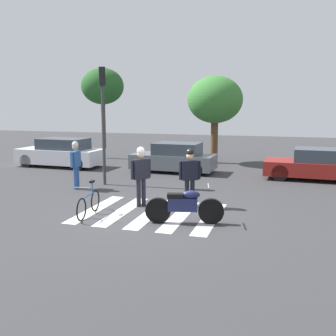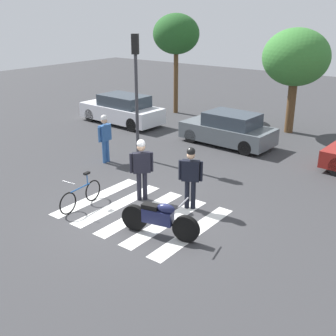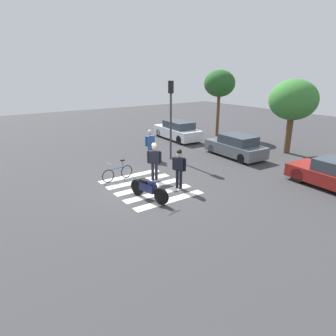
% 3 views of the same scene
% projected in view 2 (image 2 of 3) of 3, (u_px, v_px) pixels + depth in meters
% --- Properties ---
extents(ground_plane, '(60.00, 60.00, 0.00)m').
position_uv_depth(ground_plane, '(141.00, 213.00, 11.98)').
color(ground_plane, '#38383A').
extents(police_motorcycle, '(2.12, 0.75, 1.07)m').
position_uv_depth(police_motorcycle, '(159.00, 219.00, 10.62)').
color(police_motorcycle, black).
rests_on(police_motorcycle, ground_plane).
extents(leaning_bicycle, '(0.46, 1.71, 0.99)m').
position_uv_depth(leaning_bicycle, '(81.00, 195.00, 12.21)').
color(leaning_bicycle, black).
rests_on(leaning_bicycle, ground_plane).
extents(officer_on_foot, '(0.49, 0.56, 1.91)m').
position_uv_depth(officer_on_foot, '(142.00, 165.00, 12.43)').
color(officer_on_foot, black).
rests_on(officer_on_foot, ground_plane).
extents(officer_by_motorcycle, '(0.63, 0.40, 1.86)m').
position_uv_depth(officer_by_motorcycle, '(191.00, 173.00, 11.89)').
color(officer_by_motorcycle, black).
rests_on(officer_by_motorcycle, ground_plane).
extents(pedestrian_bystander, '(0.24, 0.69, 1.84)m').
position_uv_depth(pedestrian_bystander, '(105.00, 135.00, 15.60)').
color(pedestrian_bystander, '#2D5999').
rests_on(pedestrian_bystander, ground_plane).
extents(crosswalk_stripes, '(4.05, 3.36, 0.01)m').
position_uv_depth(crosswalk_stripes, '(141.00, 213.00, 11.97)').
color(crosswalk_stripes, silver).
rests_on(crosswalk_stripes, ground_plane).
extents(car_white_van, '(4.50, 1.92, 1.48)m').
position_uv_depth(car_white_van, '(122.00, 110.00, 21.16)').
color(car_white_van, black).
rests_on(car_white_van, ground_plane).
extents(car_grey_coupe, '(4.01, 1.88, 1.41)m').
position_uv_depth(car_grey_coupe, '(228.00, 130.00, 17.82)').
color(car_grey_coupe, black).
rests_on(car_grey_coupe, ground_plane).
extents(traffic_light_pole, '(0.33, 0.36, 4.64)m').
position_uv_depth(traffic_light_pole, '(136.00, 78.00, 15.32)').
color(traffic_light_pole, '#38383D').
rests_on(traffic_light_pole, ground_plane).
extents(street_tree_near, '(2.47, 2.47, 5.29)m').
position_uv_depth(street_tree_near, '(176.00, 35.00, 22.20)').
color(street_tree_near, brown).
rests_on(street_tree_near, ground_plane).
extents(street_tree_mid, '(2.98, 2.98, 4.72)m').
position_uv_depth(street_tree_mid, '(296.00, 58.00, 18.71)').
color(street_tree_mid, brown).
rests_on(street_tree_mid, ground_plane).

